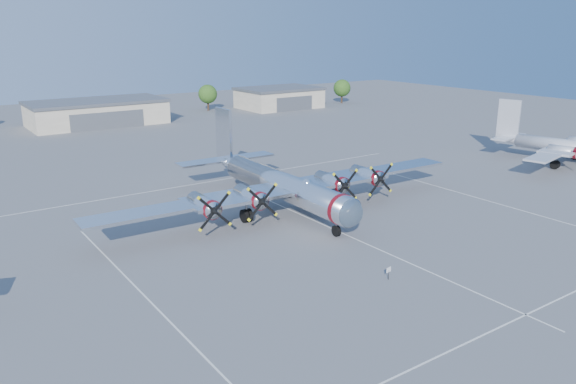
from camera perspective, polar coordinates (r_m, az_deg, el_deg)
ground at (r=59.06m, az=4.88°, el=-3.90°), size 260.00×260.00×0.00m
parking_lines at (r=57.81m, az=5.99°, el=-4.38°), size 60.00×50.08×0.01m
hangar_center at (r=130.66m, az=-18.81°, el=7.67°), size 28.60×14.60×5.40m
hangar_east at (r=150.98m, az=-0.89°, el=9.57°), size 20.60×14.60×5.40m
tree_east at (r=146.96m, az=-8.16°, el=9.82°), size 4.80×4.80×6.64m
tree_far_east at (r=161.26m, az=5.51°, el=10.47°), size 4.80×4.80×6.64m
main_bomber_b29 at (r=65.77m, az=-0.95°, el=-1.72°), size 46.95×32.66×10.23m
twin_engine_east at (r=98.10m, az=25.63°, el=2.70°), size 32.78×26.50×9.21m
info_placard at (r=48.16m, az=10.19°, el=-7.91°), size 0.58×0.15×1.12m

